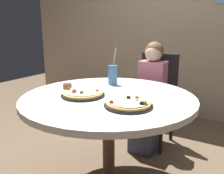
{
  "coord_description": "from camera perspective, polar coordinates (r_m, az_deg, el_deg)",
  "views": [
    {
      "loc": [
        0.84,
        -1.38,
        1.22
      ],
      "look_at": [
        0.0,
        0.05,
        0.8
      ],
      "focal_mm": 38.24,
      "sensor_mm": 36.0,
      "label": 1
    }
  ],
  "objects": [
    {
      "name": "wall_with_window",
      "position": [
        3.44,
        17.14,
        17.4
      ],
      "size": [
        5.2,
        0.14,
        2.9
      ],
      "color": "tan",
      "rests_on": "ground_plane"
    },
    {
      "name": "chair_wooden",
      "position": [
        2.59,
        10.37,
        -1.56
      ],
      "size": [
        0.4,
        0.4,
        0.95
      ],
      "color": "black",
      "rests_on": "ground_plane"
    },
    {
      "name": "dining_table",
      "position": [
        1.71,
        -0.85,
        -5.13
      ],
      "size": [
        1.22,
        1.22,
        0.75
      ],
      "color": "silver",
      "rests_on": "ground_plane"
    },
    {
      "name": "diner_child",
      "position": [
        2.43,
        8.79,
        -3.61
      ],
      "size": [
        0.26,
        0.41,
        1.08
      ],
      "color": "#3F4766",
      "rests_on": "ground_plane"
    },
    {
      "name": "pizza_veggie",
      "position": [
        1.68,
        -7.02,
        -1.59
      ],
      "size": [
        0.31,
        0.31,
        0.05
      ],
      "color": "black",
      "rests_on": "dining_table"
    },
    {
      "name": "sauce_bowl",
      "position": [
        1.9,
        -10.53,
        0.24
      ],
      "size": [
        0.07,
        0.07,
        0.04
      ],
      "primitive_type": "cylinder",
      "color": "brown",
      "rests_on": "dining_table"
    },
    {
      "name": "soda_cup",
      "position": [
        1.99,
        0.18,
        2.92
      ],
      "size": [
        0.08,
        0.08,
        0.31
      ],
      "color": "#3F72B2",
      "rests_on": "dining_table"
    },
    {
      "name": "pizza_cheese",
      "position": [
        1.45,
        4.0,
        -4.05
      ],
      "size": [
        0.3,
        0.3,
        0.05
      ],
      "color": "black",
      "rests_on": "dining_table"
    }
  ]
}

